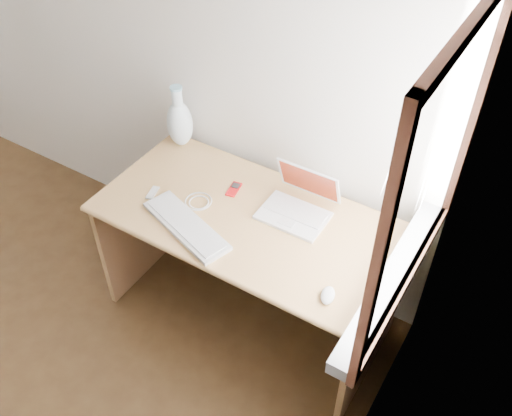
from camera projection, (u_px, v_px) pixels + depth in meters
The scene contains 10 objects.
back_wall at pixel (117, 7), 2.75m from camera, with size 3.50×0.04×2.60m, color white.
window at pixel (426, 184), 1.83m from camera, with size 0.11×0.99×1.10m.
desk at pixel (256, 237), 2.72m from camera, with size 1.35×0.68×0.71m.
laptop at pixel (298, 204), 2.52m from camera, with size 0.30×0.25×0.20m.
external_keyboard at pixel (186, 226), 2.47m from camera, with size 0.49×0.28×0.02m.
mouse at pixel (328, 295), 2.19m from camera, with size 0.05×0.09×0.03m, color white.
ipod at pixel (234, 189), 2.66m from camera, with size 0.06×0.11×0.01m.
cable_coil at pixel (198, 201), 2.60m from camera, with size 0.13×0.13×0.01m, color silver.
remote at pixel (153, 193), 2.64m from camera, with size 0.03×0.09×0.01m, color silver.
vase at pixel (180, 122), 2.83m from camera, with size 0.13×0.13×0.33m.
Camera 1 is at (1.98, -0.17, 2.47)m, focal length 40.00 mm.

